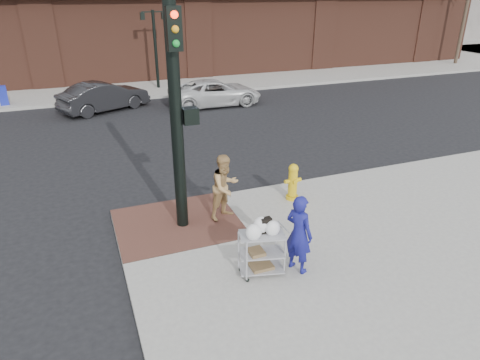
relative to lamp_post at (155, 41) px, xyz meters
name	(u,v)px	position (x,y,z in m)	size (l,w,h in m)	color
ground	(214,243)	(-2.00, -16.00, -2.62)	(220.00, 220.00, 0.00)	black
sidewalk_far	(234,47)	(10.50, 16.00, -2.54)	(65.00, 36.00, 0.15)	gray
brick_curb_ramp	(178,223)	(-2.60, -15.10, -2.46)	(2.80, 2.40, 0.01)	brown
lamp_post	(155,41)	(0.00, 0.00, 0.00)	(1.32, 0.22, 4.00)	black
traffic_signal_pole	(177,111)	(-2.48, -15.23, 0.21)	(0.61, 0.51, 5.00)	black
woman_blue	(299,234)	(-0.87, -17.68, -1.68)	(0.58, 0.38, 1.58)	navy
pedestrian_tan	(225,187)	(-1.46, -15.22, -1.68)	(0.76, 0.59, 1.57)	tan
sedan_dark	(104,96)	(-3.16, -3.51, -1.95)	(1.41, 4.03, 1.33)	black
minivan_white	(215,93)	(1.87, -4.36, -2.01)	(2.03, 4.39, 1.22)	silver
utility_cart	(262,249)	(-1.55, -17.53, -1.95)	(0.91, 0.65, 1.15)	#949498
fire_hydrant	(293,181)	(0.47, -14.94, -1.97)	(0.46, 0.32, 0.97)	gold
newsbox_blue	(3,95)	(-7.51, -1.26, -2.03)	(0.37, 0.34, 0.88)	#1925A4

